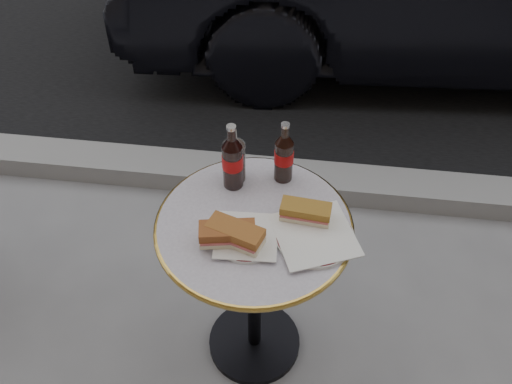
# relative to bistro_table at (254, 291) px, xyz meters

# --- Properties ---
(ground) EXTENTS (80.00, 80.00, 0.00)m
(ground) POSITION_rel_bistro_table_xyz_m (0.00, 0.00, -0.37)
(ground) COLOR gray
(ground) RESTS_ON ground
(curb) EXTENTS (40.00, 0.20, 0.12)m
(curb) POSITION_rel_bistro_table_xyz_m (0.00, 0.90, -0.32)
(curb) COLOR gray
(curb) RESTS_ON ground
(bistro_table) EXTENTS (0.62, 0.62, 0.73)m
(bistro_table) POSITION_rel_bistro_table_xyz_m (0.00, 0.00, 0.00)
(bistro_table) COLOR #BAB2C4
(bistro_table) RESTS_ON ground
(plate_left) EXTENTS (0.22, 0.22, 0.01)m
(plate_left) POSITION_rel_bistro_table_xyz_m (-0.01, -0.06, 0.37)
(plate_left) COLOR silver
(plate_left) RESTS_ON bistro_table
(plate_right) EXTENTS (0.29, 0.29, 0.01)m
(plate_right) POSITION_rel_bistro_table_xyz_m (0.19, -0.04, 0.37)
(plate_right) COLOR silver
(plate_right) RESTS_ON bistro_table
(sandwich_left_a) EXTENTS (0.18, 0.11, 0.06)m
(sandwich_left_a) POSITION_rel_bistro_table_xyz_m (-0.07, -0.09, 0.41)
(sandwich_left_a) COLOR brown
(sandwich_left_a) RESTS_ON plate_left
(sandwich_left_b) EXTENTS (0.18, 0.13, 0.06)m
(sandwich_left_b) POSITION_rel_bistro_table_xyz_m (-0.04, -0.09, 0.41)
(sandwich_left_b) COLOR #975826
(sandwich_left_b) RESTS_ON plate_left
(sandwich_right) EXTENTS (0.16, 0.09, 0.05)m
(sandwich_right) POSITION_rel_bistro_table_xyz_m (0.16, 0.03, 0.41)
(sandwich_right) COLOR olive
(sandwich_right) RESTS_ON plate_right
(cola_bottle_left) EXTENTS (0.08, 0.08, 0.25)m
(cola_bottle_left) POSITION_rel_bistro_table_xyz_m (-0.09, 0.16, 0.49)
(cola_bottle_left) COLOR black
(cola_bottle_left) RESTS_ON bistro_table
(cola_bottle_right) EXTENTS (0.07, 0.07, 0.23)m
(cola_bottle_right) POSITION_rel_bistro_table_xyz_m (0.07, 0.21, 0.48)
(cola_bottle_right) COLOR black
(cola_bottle_right) RESTS_ON bistro_table
(cola_glass) EXTENTS (0.08, 0.08, 0.15)m
(cola_glass) POSITION_rel_bistro_table_xyz_m (-0.09, 0.19, 0.44)
(cola_glass) COLOR black
(cola_glass) RESTS_ON bistro_table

